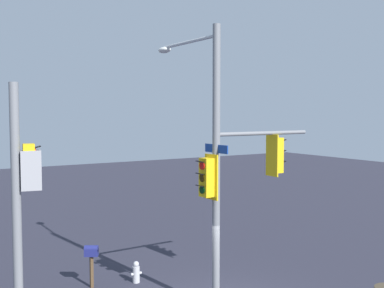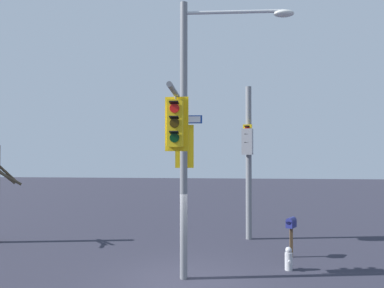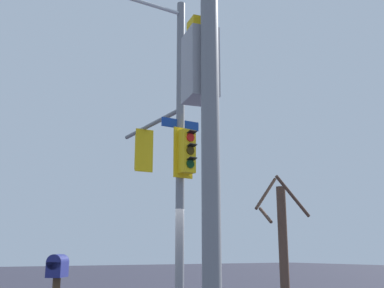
# 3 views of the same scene
# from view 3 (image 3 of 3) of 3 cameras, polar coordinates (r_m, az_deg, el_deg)

# --- Properties ---
(main_signal_pole_assembly) EXTENTS (4.20, 3.82, 8.23)m
(main_signal_pole_assembly) POSITION_cam_3_polar(r_m,az_deg,el_deg) (12.24, -3.39, 1.25)
(main_signal_pole_assembly) COLOR slate
(main_signal_pole_assembly) RESTS_ON ground
(secondary_pole_assembly) EXTENTS (0.82, 0.53, 6.56)m
(secondary_pole_assembly) POSITION_cam_3_polar(r_m,az_deg,el_deg) (6.61, 1.69, 6.86)
(secondary_pole_assembly) COLOR slate
(secondary_pole_assembly) RESTS_ON ground
(mailbox) EXTENTS (0.50, 0.44, 1.41)m
(mailbox) POSITION_cam_3_polar(r_m,az_deg,el_deg) (7.89, -16.51, -15.26)
(mailbox) COLOR #4C3823
(mailbox) RESTS_ON ground
(bare_tree_behind_pole) EXTENTS (1.72, 1.58, 4.34)m
(bare_tree_behind_pole) POSITION_cam_3_polar(r_m,az_deg,el_deg) (17.46, 11.16, -10.87)
(bare_tree_behind_pole) COLOR #4E382C
(bare_tree_behind_pole) RESTS_ON ground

